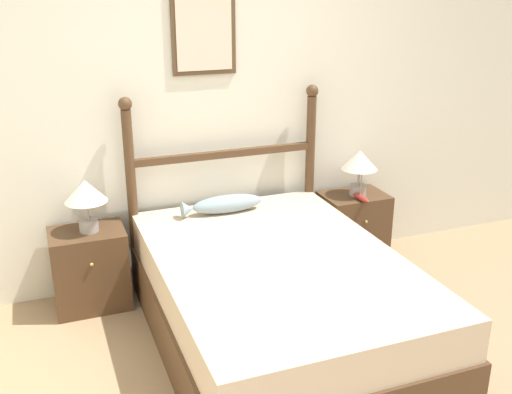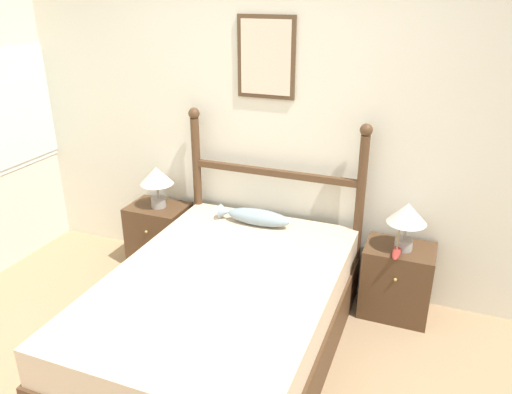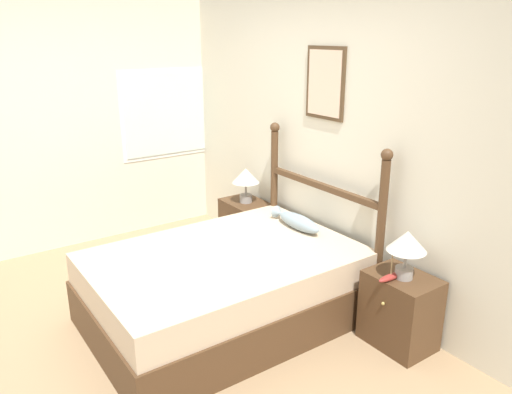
% 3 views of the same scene
% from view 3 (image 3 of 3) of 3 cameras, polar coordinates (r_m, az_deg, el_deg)
% --- Properties ---
extents(ground_plane, '(16.00, 16.00, 0.00)m').
position_cam_3_polar(ground_plane, '(3.94, -12.34, -15.62)').
color(ground_plane, '#9E7F5B').
extents(wall_back, '(6.40, 0.08, 2.55)m').
position_cam_3_polar(wall_back, '(4.32, 8.09, 6.15)').
color(wall_back, beige).
rests_on(wall_back, ground_plane).
extents(wall_left, '(0.08, 6.40, 2.55)m').
position_cam_3_polar(wall_left, '(5.42, -22.02, 7.42)').
color(wall_left, beige).
rests_on(wall_left, ground_plane).
extents(bed, '(1.40, 2.03, 0.58)m').
position_cam_3_polar(bed, '(3.96, -3.60, -10.24)').
color(bed, '#4C331E').
rests_on(bed, ground_plane).
extents(headboard, '(1.42, 0.09, 1.39)m').
position_cam_3_polar(headboard, '(4.31, 7.44, -0.95)').
color(headboard, '#4C331E').
rests_on(headboard, ground_plane).
extents(nightstand_left, '(0.49, 0.38, 0.55)m').
position_cam_3_polar(nightstand_left, '(5.15, -1.22, -3.39)').
color(nightstand_left, '#4C331E').
rests_on(nightstand_left, ground_plane).
extents(nightstand_right, '(0.49, 0.38, 0.55)m').
position_cam_3_polar(nightstand_right, '(3.82, 16.12, -12.34)').
color(nightstand_right, '#4C331E').
rests_on(nightstand_right, ground_plane).
extents(table_lamp_left, '(0.27, 0.27, 0.35)m').
position_cam_3_polar(table_lamp_left, '(4.96, -1.18, 2.19)').
color(table_lamp_left, gray).
rests_on(table_lamp_left, nightstand_left).
extents(table_lamp_right, '(0.27, 0.27, 0.35)m').
position_cam_3_polar(table_lamp_right, '(3.57, 16.86, -5.21)').
color(table_lamp_right, gray).
rests_on(table_lamp_right, nightstand_right).
extents(model_boat, '(0.06, 0.23, 0.21)m').
position_cam_3_polar(model_boat, '(3.61, 15.14, -8.77)').
color(model_boat, maroon).
rests_on(model_boat, nightstand_right).
extents(fish_pillow, '(0.57, 0.14, 0.12)m').
position_cam_3_polar(fish_pillow, '(4.28, 4.68, -2.76)').
color(fish_pillow, '#8499A3').
rests_on(fish_pillow, bed).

